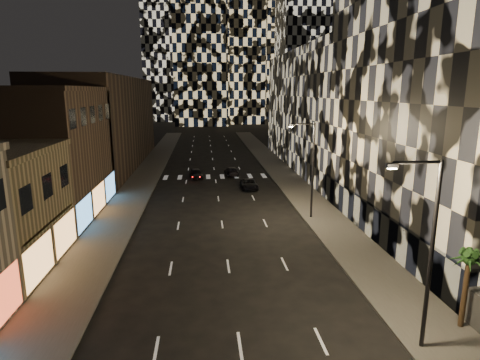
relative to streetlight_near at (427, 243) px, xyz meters
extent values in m
cube|color=#47443F|center=(-18.35, 40.00, -5.28)|extent=(4.00, 120.00, 0.15)
cube|color=#47443F|center=(1.65, 40.00, -5.28)|extent=(4.00, 120.00, 0.15)
cube|color=#4C4C47|center=(-16.25, 40.00, -5.28)|extent=(0.20, 120.00, 0.15)
cube|color=#4C4C47|center=(-0.45, 40.00, -5.28)|extent=(0.20, 120.00, 0.15)
cube|color=#4D3A2B|center=(-25.35, 23.50, 0.65)|extent=(10.00, 15.00, 12.00)
cube|color=#4D3A2B|center=(-25.35, 50.00, 1.65)|extent=(10.00, 40.00, 14.00)
cube|color=#232326|center=(11.65, 14.50, 5.65)|extent=(16.00, 25.00, 22.00)
cube|color=#383838|center=(3.95, 14.50, -3.85)|extent=(0.60, 25.00, 3.00)
cube|color=#232326|center=(11.65, 47.00, 3.65)|extent=(16.00, 40.00, 18.00)
cylinder|color=black|center=(0.25, 0.00, -0.70)|extent=(0.20, 0.20, 9.00)
cylinder|color=black|center=(-0.85, 0.00, 3.70)|extent=(2.20, 0.14, 0.14)
cube|color=black|center=(-1.95, 0.00, 3.58)|extent=(0.50, 0.25, 0.18)
cube|color=#FFEAB2|center=(-1.95, 0.00, 3.46)|extent=(0.35, 0.18, 0.06)
cylinder|color=black|center=(0.25, 20.00, -0.70)|extent=(0.20, 0.20, 9.00)
cylinder|color=black|center=(-0.85, 20.00, 3.70)|extent=(2.20, 0.14, 0.14)
cube|color=black|center=(-1.95, 20.00, 3.58)|extent=(0.50, 0.25, 0.18)
cube|color=#FFEAB2|center=(-1.95, 20.00, 3.46)|extent=(0.35, 0.18, 0.06)
imported|color=black|center=(-11.00, 39.11, -4.69)|extent=(2.09, 4.07, 1.33)
imported|color=black|center=(-5.92, 40.61, -4.74)|extent=(2.10, 4.37, 1.23)
imported|color=black|center=(-4.35, 32.30, -4.76)|extent=(2.03, 4.30, 1.19)
cylinder|color=#47331E|center=(3.15, 1.40, -3.39)|extent=(0.27, 0.27, 3.63)
sphere|color=#1B3F16|center=(3.15, 1.40, -1.41)|extent=(0.79, 0.79, 0.79)
cone|color=#1B3F16|center=(3.42, 1.31, -1.46)|extent=(1.60, 0.77, 0.96)
cone|color=#1B3F16|center=(3.38, 1.55, -1.46)|extent=(1.48, 1.14, 0.96)
cone|color=#1B3F16|center=(3.17, 1.68, -1.46)|extent=(0.44, 1.59, 0.96)
cone|color=#1B3F16|center=(2.94, 1.59, -1.46)|extent=(1.36, 1.31, 0.96)
cone|color=#1B3F16|center=(2.86, 1.35, -1.46)|extent=(1.60, 0.54, 0.96)
cone|color=#1B3F16|center=(3.00, 1.15, -1.46)|extent=(1.07, 1.52, 0.96)
cone|color=#1B3F16|center=(3.25, 1.13, -1.46)|extent=(0.86, 1.58, 0.96)
camera|label=1|loc=(-9.91, -16.06, 6.69)|focal=30.00mm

